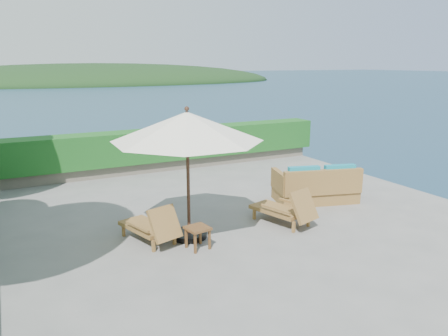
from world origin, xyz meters
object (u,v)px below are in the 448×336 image
lounge_left (152,226)px  lounge_right (286,209)px  patio_umbrella (187,128)px  wicker_loveseat (316,187)px  side_table (198,231)px

lounge_left → lounge_right: bearing=-24.5°
patio_umbrella → lounge_left: patio_umbrella is taller
lounge_left → wicker_loveseat: 4.61m
patio_umbrella → side_table: size_ratio=8.35×
lounge_right → wicker_loveseat: bearing=14.9°
side_table → wicker_loveseat: (3.89, 1.31, 0.03)m
lounge_right → wicker_loveseat: size_ratio=0.71×
lounge_left → side_table: lounge_left is taller
lounge_left → wicker_loveseat: size_ratio=0.68×
side_table → lounge_right: bearing=7.7°
patio_umbrella → lounge_right: bearing=-7.5°
patio_umbrella → lounge_left: size_ratio=2.58×
patio_umbrella → wicker_loveseat: 4.31m
patio_umbrella → lounge_left: 2.06m
lounge_left → lounge_right: 2.96m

